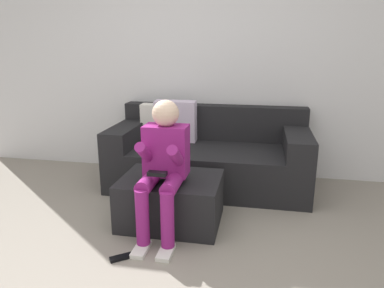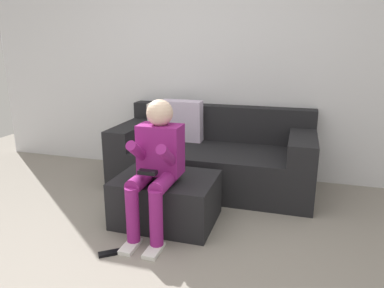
% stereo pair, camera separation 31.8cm
% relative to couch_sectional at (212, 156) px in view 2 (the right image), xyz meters
% --- Properties ---
extents(ground_plane, '(7.12, 7.12, 0.00)m').
position_rel_couch_sectional_xyz_m(ground_plane, '(-0.21, -1.79, -0.32)').
color(ground_plane, gray).
extents(wall_back, '(5.48, 0.10, 2.75)m').
position_rel_couch_sectional_xyz_m(wall_back, '(-0.21, 0.46, 1.06)').
color(wall_back, silver).
rests_on(wall_back, ground_plane).
extents(couch_sectional, '(2.03, 0.93, 0.88)m').
position_rel_couch_sectional_xyz_m(couch_sectional, '(0.00, 0.00, 0.00)').
color(couch_sectional, black).
rests_on(couch_sectional, ground_plane).
extents(ottoman, '(0.82, 0.62, 0.40)m').
position_rel_couch_sectional_xyz_m(ottoman, '(-0.17, -0.92, -0.12)').
color(ottoman, black).
rests_on(ottoman, ground_plane).
extents(person_seated, '(0.34, 0.63, 1.05)m').
position_rel_couch_sectional_xyz_m(person_seated, '(-0.18, -1.10, 0.28)').
color(person_seated, '#8C1E72').
rests_on(person_seated, ground_plane).
extents(remote_near_ottoman, '(0.18, 0.15, 0.02)m').
position_rel_couch_sectional_xyz_m(remote_near_ottoman, '(-0.37, -1.53, -0.30)').
color(remote_near_ottoman, black).
rests_on(remote_near_ottoman, ground_plane).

